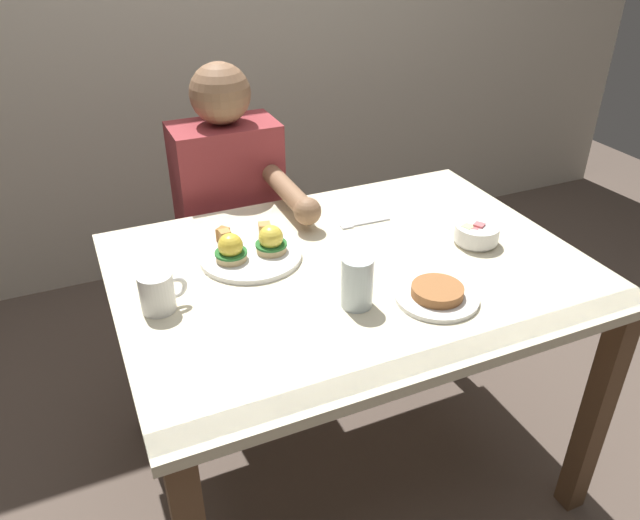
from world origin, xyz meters
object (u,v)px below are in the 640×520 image
coffee_mug (158,291)px  dining_table (351,300)px  side_plate (437,295)px  eggs_benedict_plate (250,250)px  fork (362,224)px  diner_person (233,213)px  water_glass_near (357,284)px  fruit_bowl (476,234)px

coffee_mug → dining_table: bearing=-0.8°
dining_table → side_plate: size_ratio=6.00×
eggs_benedict_plate → fork: bearing=8.5°
eggs_benedict_plate → diner_person: diner_person is taller
eggs_benedict_plate → coffee_mug: coffee_mug is taller
water_glass_near → diner_person: bearing=95.8°
eggs_benedict_plate → side_plate: bearing=-46.6°
side_plate → diner_person: diner_person is taller
fruit_bowl → fork: size_ratio=0.77×
eggs_benedict_plate → coffee_mug: size_ratio=2.42×
coffee_mug → side_plate: coffee_mug is taller
fruit_bowl → water_glass_near: 0.45m
coffee_mug → fruit_bowl: bearing=-2.4°
water_glass_near → side_plate: water_glass_near is taller
dining_table → water_glass_near: bearing=-113.2°
fork → eggs_benedict_plate: bearing=-171.5°
coffee_mug → diner_person: (0.35, 0.59, -0.14)m
eggs_benedict_plate → fruit_bowl: 0.62m
fruit_bowl → fork: (-0.23, 0.23, -0.03)m
fork → side_plate: bearing=-92.0°
fruit_bowl → side_plate: fruit_bowl is taller
eggs_benedict_plate → coffee_mug: bearing=-152.5°
water_glass_near → side_plate: size_ratio=0.63×
dining_table → diner_person: (-0.15, 0.60, 0.02)m
fork → fruit_bowl: bearing=-44.4°
dining_table → fruit_bowl: (0.36, -0.03, 0.14)m
water_glass_near → eggs_benedict_plate: bearing=117.6°
water_glass_near → diner_person: (-0.08, 0.76, -0.15)m
dining_table → fruit_bowl: fruit_bowl is taller
diner_person → fruit_bowl: bearing=-51.1°
water_glass_near → diner_person: size_ratio=0.11×
fork → diner_person: size_ratio=0.14×
eggs_benedict_plate → fruit_bowl: (0.59, -0.17, 0.00)m
coffee_mug → diner_person: 0.70m
dining_table → coffee_mug: (-0.49, 0.01, 0.16)m
dining_table → fork: size_ratio=7.71×
side_plate → diner_person: (-0.26, 0.82, -0.10)m
water_glass_near → side_plate: bearing=-17.4°
diner_person → dining_table: bearing=-76.4°
coffee_mug → fork: 0.66m
dining_table → coffee_mug: coffee_mug is taller
fork → side_plate: size_ratio=0.78×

